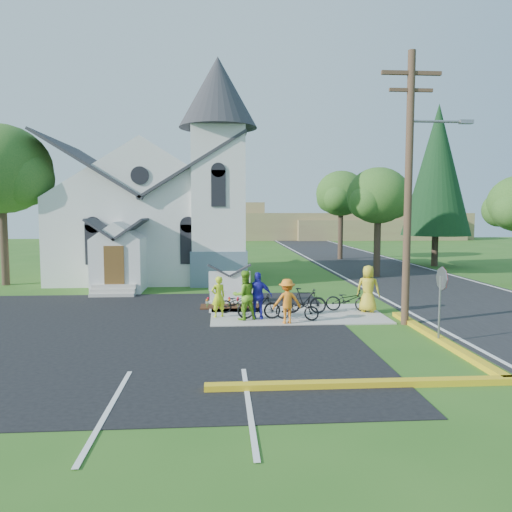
{
  "coord_description": "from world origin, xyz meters",
  "views": [
    {
      "loc": [
        -1.59,
        -19.5,
        4.23
      ],
      "look_at": [
        0.15,
        5.0,
        2.03
      ],
      "focal_mm": 35.0,
      "sensor_mm": 36.0,
      "label": 1
    }
  ],
  "objects": [
    {
      "name": "conifer",
      "position": [
        15.0,
        18.0,
        7.39
      ],
      "size": [
        5.2,
        5.2,
        12.4
      ],
      "color": "#36281D",
      "rests_on": "ground"
    },
    {
      "name": "flower_bed",
      "position": [
        -1.2,
        2.3,
        0.04
      ],
      "size": [
        2.6,
        1.1,
        0.07
      ],
      "primitive_type": "cube",
      "color": "#371C0F",
      "rests_on": "ground"
    },
    {
      "name": "cyclist_2",
      "position": [
        -0.15,
        -0.42,
        0.97
      ],
      "size": [
        1.12,
        0.58,
        1.84
      ],
      "primitive_type": "imported",
      "rotation": [
        0.0,
        0.0,
        3.02
      ],
      "color": "#2624B7",
      "rests_on": "sidewalk"
    },
    {
      "name": "tree_road_near",
      "position": [
        8.5,
        12.0,
        5.21
      ],
      "size": [
        4.0,
        4.0,
        7.05
      ],
      "color": "#36281D",
      "rests_on": "ground"
    },
    {
      "name": "road",
      "position": [
        10.0,
        15.0,
        0.01
      ],
      "size": [
        8.0,
        90.0,
        0.02
      ],
      "primitive_type": "cube",
      "color": "black",
      "rests_on": "ground"
    },
    {
      "name": "cyclist_1",
      "position": [
        -0.69,
        -0.46,
        1.01
      ],
      "size": [
        1.11,
        0.98,
        1.91
      ],
      "primitive_type": "imported",
      "rotation": [
        0.0,
        0.0,
        3.46
      ],
      "color": "#6DB421",
      "rests_on": "sidewalk"
    },
    {
      "name": "stop_sign",
      "position": [
        5.43,
        -4.2,
        1.78
      ],
      "size": [
        0.11,
        0.76,
        2.48
      ],
      "color": "gray",
      "rests_on": "ground"
    },
    {
      "name": "bike_3",
      "position": [
        1.84,
        0.52,
        0.58
      ],
      "size": [
        1.8,
        0.67,
        1.06
      ],
      "primitive_type": "imported",
      "rotation": [
        0.0,
        0.0,
        1.47
      ],
      "color": "black",
      "rests_on": "sidewalk"
    },
    {
      "name": "bike_1",
      "position": [
        -0.12,
        -0.4,
        0.56
      ],
      "size": [
        1.72,
        0.58,
        1.02
      ],
      "primitive_type": "imported",
      "rotation": [
        0.0,
        0.0,
        1.51
      ],
      "color": "black",
      "rests_on": "sidewalk"
    },
    {
      "name": "church_sign",
      "position": [
        -1.2,
        3.2,
        1.03
      ],
      "size": [
        2.2,
        0.4,
        1.7
      ],
      "color": "#A19B91",
      "rests_on": "ground"
    },
    {
      "name": "church",
      "position": [
        -5.48,
        12.48,
        5.25
      ],
      "size": [
        12.35,
        12.0,
        13.0
      ],
      "color": "white",
      "rests_on": "ground"
    },
    {
      "name": "cyclist_0",
      "position": [
        -1.7,
        0.09,
        0.86
      ],
      "size": [
        0.7,
        0.6,
        1.63
      ],
      "primitive_type": "imported",
      "rotation": [
        0.0,
        0.0,
        3.56
      ],
      "color": "#C8E41A",
      "rests_on": "sidewalk"
    },
    {
      "name": "distant_hills",
      "position": [
        3.36,
        56.33,
        2.17
      ],
      "size": [
        61.0,
        10.0,
        5.6
      ],
      "color": "olive",
      "rests_on": "ground"
    },
    {
      "name": "tree_lot_corner",
      "position": [
        -14.0,
        10.0,
        6.6
      ],
      "size": [
        5.6,
        5.6,
        9.15
      ],
      "color": "#36281D",
      "rests_on": "ground"
    },
    {
      "name": "bike_4",
      "position": [
        3.73,
        0.88,
        0.53
      ],
      "size": [
        1.94,
        1.05,
        0.97
      ],
      "primitive_type": "imported",
      "rotation": [
        0.0,
        0.0,
        1.33
      ],
      "color": "black",
      "rests_on": "sidewalk"
    },
    {
      "name": "bike_2",
      "position": [
        1.34,
        -0.65,
        0.5
      ],
      "size": [
        1.8,
        1.15,
        0.89
      ],
      "primitive_type": "imported",
      "rotation": [
        0.0,
        0.0,
        1.22
      ],
      "color": "black",
      "rests_on": "sidewalk"
    },
    {
      "name": "bike_0",
      "position": [
        -0.92,
        1.01,
        0.47
      ],
      "size": [
        1.67,
        1.07,
        0.83
      ],
      "primitive_type": "imported",
      "rotation": [
        0.0,
        0.0,
        1.93
      ],
      "color": "black",
      "rests_on": "sidewalk"
    },
    {
      "name": "ground",
      "position": [
        0.0,
        0.0,
        0.0
      ],
      "size": [
        120.0,
        120.0,
        0.0
      ],
      "primitive_type": "plane",
      "color": "#2C5D1A",
      "rests_on": "ground"
    },
    {
      "name": "utility_pole",
      "position": [
        5.36,
        -1.5,
        5.4
      ],
      "size": [
        3.45,
        0.28,
        10.0
      ],
      "color": "#4E3627",
      "rests_on": "ground"
    },
    {
      "name": "cyclist_3",
      "position": [
        0.87,
        -1.2,
        0.89
      ],
      "size": [
        1.12,
        0.69,
        1.67
      ],
      "primitive_type": "imported",
      "rotation": [
        0.0,
        0.0,
        3.21
      ],
      "color": "orange",
      "rests_on": "sidewalk"
    },
    {
      "name": "cyclist_4",
      "position": [
        4.52,
        0.66,
        1.03
      ],
      "size": [
        1.13,
        0.96,
        1.96
      ],
      "primitive_type": "imported",
      "rotation": [
        0.0,
        0.0,
        2.72
      ],
      "color": "gold",
      "rests_on": "sidewalk"
    },
    {
      "name": "tree_road_mid",
      "position": [
        9.0,
        24.0,
        5.78
      ],
      "size": [
        4.4,
        4.4,
        7.8
      ],
      "color": "#36281D",
      "rests_on": "ground"
    },
    {
      "name": "parking_lot",
      "position": [
        -7.0,
        -2.0,
        0.01
      ],
      "size": [
        20.0,
        16.0,
        0.02
      ],
      "primitive_type": "cube",
      "color": "black",
      "rests_on": "ground"
    },
    {
      "name": "sidewalk",
      "position": [
        1.5,
        0.5,
        0.03
      ],
      "size": [
        7.0,
        4.0,
        0.05
      ],
      "primitive_type": "cube",
      "color": "#A19B91",
      "rests_on": "ground"
    }
  ]
}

